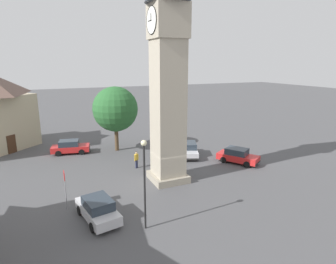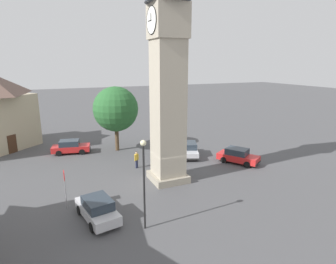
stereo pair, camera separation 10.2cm
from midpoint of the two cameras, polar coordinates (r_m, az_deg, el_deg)
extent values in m
plane|color=#4C4C4F|center=(25.16, -0.12, -9.64)|extent=(200.00, 200.00, 0.00)
cube|color=gray|center=(25.04, -0.12, -9.01)|extent=(2.98, 2.98, 0.60)
cube|color=#ADA38E|center=(23.40, -0.13, 4.43)|extent=(2.38, 2.38, 11.20)
cube|color=#ADA38E|center=(23.30, -0.13, 21.45)|extent=(2.67, 2.67, 2.62)
cylinder|color=white|center=(22.79, -3.51, 21.60)|extent=(2.00, 0.04, 2.00)
torus|color=black|center=(22.78, -3.54, 21.60)|extent=(2.06, 0.06, 2.06)
cube|color=black|center=(22.80, -3.62, 22.15)|extent=(0.05, 0.02, 0.56)
cube|color=black|center=(23.05, -3.89, 21.50)|extent=(0.76, 0.02, 0.04)
cylinder|color=white|center=(23.87, 3.08, 21.25)|extent=(2.00, 0.04, 2.00)
torus|color=black|center=(23.88, 3.10, 21.24)|extent=(2.06, 0.06, 2.06)
cube|color=silver|center=(19.69, -14.16, -15.22)|extent=(4.34, 2.42, 0.64)
cube|color=#28333D|center=(19.27, -14.11, -13.80)|extent=(2.35, 1.92, 0.64)
cylinder|color=black|center=(20.65, -17.51, -14.87)|extent=(0.67, 0.33, 0.64)
cylinder|color=black|center=(21.07, -13.24, -13.96)|extent=(0.67, 0.33, 0.64)
cylinder|color=black|center=(18.59, -15.13, -18.11)|extent=(0.67, 0.33, 0.64)
cylinder|color=black|center=(19.07, -10.40, -16.97)|extent=(0.67, 0.33, 0.64)
cube|color=black|center=(21.49, -16.08, -13.41)|extent=(0.42, 1.66, 0.16)
cube|color=red|center=(29.87, 13.83, -5.00)|extent=(4.38, 3.61, 0.64)
cube|color=#28333D|center=(29.73, 13.63, -3.82)|extent=(2.61, 2.43, 0.64)
cylinder|color=black|center=(30.31, 16.52, -5.44)|extent=(0.66, 0.53, 0.64)
cylinder|color=black|center=(28.87, 15.53, -6.34)|extent=(0.66, 0.53, 0.64)
cylinder|color=black|center=(31.07, 12.20, -4.69)|extent=(0.66, 0.53, 0.64)
cylinder|color=black|center=(29.67, 11.02, -5.53)|extent=(0.66, 0.53, 0.64)
cube|color=black|center=(29.36, 17.51, -6.04)|extent=(0.98, 1.48, 0.16)
cube|color=red|center=(33.87, -19.14, -3.14)|extent=(2.48, 4.36, 0.64)
cube|color=#28333D|center=(33.73, -19.47, -2.14)|extent=(1.95, 2.37, 0.64)
cylinder|color=black|center=(34.58, -16.94, -3.09)|extent=(0.34, 0.67, 0.64)
cylinder|color=black|center=(33.05, -17.14, -3.88)|extent=(0.34, 0.67, 0.64)
cylinder|color=black|center=(34.88, -20.97, -3.27)|extent=(0.34, 0.67, 0.64)
cylinder|color=black|center=(33.37, -21.35, -4.06)|extent=(0.34, 0.67, 0.64)
cube|color=black|center=(33.74, -15.70, -3.34)|extent=(1.66, 0.45, 0.16)
cube|color=silver|center=(31.11, 4.14, -3.86)|extent=(4.44, 3.15, 0.64)
cube|color=#28333D|center=(31.07, 4.13, -2.69)|extent=(2.54, 2.25, 0.64)
cylinder|color=black|center=(30.12, 5.86, -5.04)|extent=(0.68, 0.45, 0.64)
cylinder|color=black|center=(29.97, 2.81, -5.08)|extent=(0.68, 0.45, 0.64)
cylinder|color=black|center=(32.44, 5.34, -3.64)|extent=(0.68, 0.45, 0.64)
cylinder|color=black|center=(32.30, 2.52, -3.67)|extent=(0.68, 0.45, 0.64)
cube|color=black|center=(29.27, 4.49, -5.47)|extent=(0.76, 1.58, 0.16)
cylinder|color=#2D3351|center=(27.97, -6.34, -6.36)|extent=(0.13, 0.13, 0.82)
cylinder|color=#2D3351|center=(27.85, -6.60, -6.46)|extent=(0.13, 0.13, 0.82)
cube|color=gold|center=(27.67, -6.51, -5.03)|extent=(0.37, 0.42, 0.60)
cylinder|color=gold|center=(27.85, -6.17, -5.01)|extent=(0.09, 0.09, 0.60)
cylinder|color=gold|center=(27.53, -6.84, -5.25)|extent=(0.09, 0.09, 0.60)
sphere|color=beige|center=(27.53, -6.53, -4.14)|extent=(0.22, 0.22, 0.22)
sphere|color=black|center=(27.53, -6.55, -4.10)|extent=(0.20, 0.20, 0.20)
cylinder|color=brown|center=(33.45, -10.43, -1.09)|extent=(0.44, 0.44, 3.10)
sphere|color=#28602D|center=(32.76, -10.68, 4.58)|extent=(5.13, 5.13, 5.13)
cube|color=#422819|center=(36.59, -29.09, -2.16)|extent=(0.81, 0.86, 2.10)
cylinder|color=black|center=(17.31, -4.90, -11.33)|extent=(0.12, 0.12, 5.33)
sphere|color=beige|center=(16.31, -5.10, -2.24)|extent=(0.36, 0.36, 0.36)
cylinder|color=gray|center=(21.36, -20.05, -11.74)|extent=(0.07, 0.07, 2.20)
cube|color=red|center=(20.81, -20.37, -8.24)|extent=(0.60, 0.04, 0.60)
camera|label=1|loc=(0.05, -90.12, -0.03)|focal=30.19mm
camera|label=2|loc=(0.05, 89.88, 0.03)|focal=30.19mm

